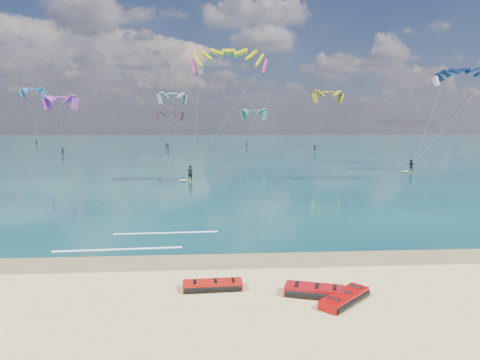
% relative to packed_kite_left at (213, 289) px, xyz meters
% --- Properties ---
extents(ground, '(320.00, 320.00, 0.00)m').
position_rel_packed_kite_left_xyz_m(ground, '(-2.52, 40.39, 0.00)').
color(ground, tan).
rests_on(ground, ground).
extents(wet_sand_strip, '(320.00, 2.40, 0.01)m').
position_rel_packed_kite_left_xyz_m(wet_sand_strip, '(-2.52, 3.39, 0.00)').
color(wet_sand_strip, brown).
rests_on(wet_sand_strip, ground).
extents(sea, '(320.00, 200.00, 0.04)m').
position_rel_packed_kite_left_xyz_m(sea, '(-2.52, 104.39, 0.02)').
color(sea, '#092832').
rests_on(sea, ground).
extents(packed_kite_left, '(2.50, 1.17, 0.38)m').
position_rel_packed_kite_left_xyz_m(packed_kite_left, '(0.00, 0.00, 0.00)').
color(packed_kite_left, '#B21209').
rests_on(packed_kite_left, ground).
extents(packed_kite_mid, '(2.60, 1.86, 0.43)m').
position_rel_packed_kite_left_xyz_m(packed_kite_mid, '(3.73, -0.85, 0.00)').
color(packed_kite_mid, '#A30B10').
rests_on(packed_kite_mid, ground).
extents(packed_kite_right, '(2.58, 2.50, 0.39)m').
position_rel_packed_kite_left_xyz_m(packed_kite_right, '(4.67, -1.51, 0.00)').
color(packed_kite_right, '#990606').
rests_on(packed_kite_right, ground).
extents(kitesurfer_main, '(10.47, 5.93, 14.55)m').
position_rel_packed_kite_left_xyz_m(kitesurfer_main, '(-0.15, 28.59, 7.52)').
color(kitesurfer_main, '#CBD418').
rests_on(kitesurfer_main, sea).
extents(kitesurfer_far, '(10.70, 4.12, 13.96)m').
position_rel_packed_kite_left_xyz_m(kitesurfer_far, '(28.32, 36.36, 7.46)').
color(kitesurfer_far, '#A4D920').
rests_on(kitesurfer_far, sea).
extents(shoreline_foam, '(8.22, 3.62, 0.01)m').
position_rel_packed_kite_left_xyz_m(shoreline_foam, '(-3.70, 6.89, 0.04)').
color(shoreline_foam, white).
rests_on(shoreline_foam, ground).
extents(distant_kites, '(76.35, 39.16, 14.93)m').
position_rel_packed_kite_left_xyz_m(distant_kites, '(-11.24, 82.15, 5.92)').
color(distant_kites, teal).
rests_on(distant_kites, ground).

